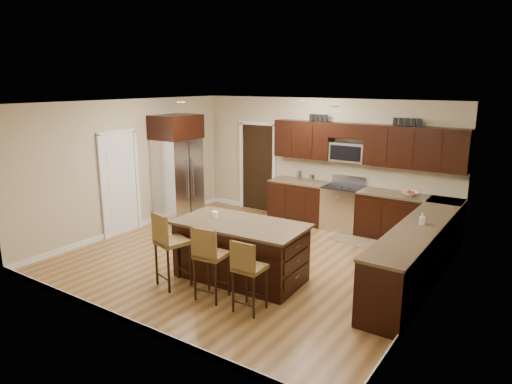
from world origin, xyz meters
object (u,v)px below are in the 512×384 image
Objects in this scene: refrigerator at (177,167)px; stool_right at (247,268)px; stool_left at (168,241)px; stool_mid at (209,255)px; range at (343,207)px; island at (240,252)px.

stool_right is at bearing -35.20° from refrigerator.
stool_mid is (0.78, 0.00, -0.04)m from stool_left.
stool_mid reaches higher than stool_right.
stool_left is 1.14× the size of stool_right.
range is 4.20m from stool_left.
island is 3.54m from refrigerator.
island is 0.89× the size of refrigerator.
range is 0.53× the size of island.
stool_left is at bearing 178.28° from stool_right.
island is 1.13m from stool_right.
stool_right is at bearing 16.55° from stool_left.
stool_mid is (-0.26, -4.06, 0.21)m from range.
range is at bearing 91.95° from stool_left.
refrigerator is at bearing 146.44° from island.
range reaches higher than island.
stool_mid is at bearing -88.30° from island.
stool_mid is at bearing -93.66° from range.
island is 0.88m from stool_mid.
stool_left is at bearing -133.03° from island.
stool_left is at bearing -104.37° from range.
stool_right is (0.65, 0.00, -0.04)m from stool_mid.
stool_left is 3.49m from refrigerator.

